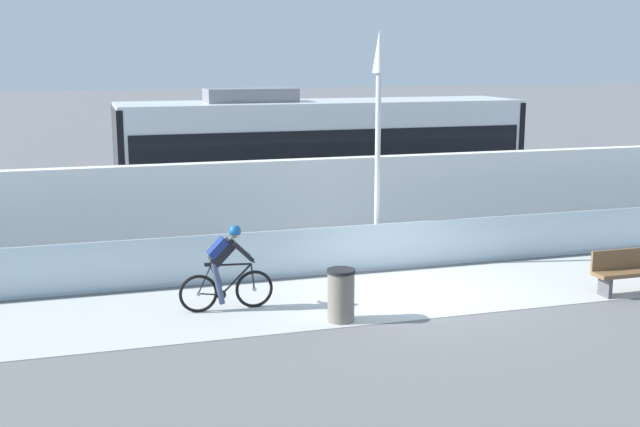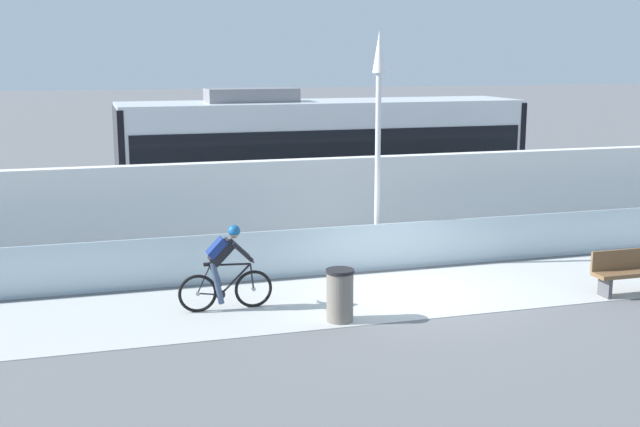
# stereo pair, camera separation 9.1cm
# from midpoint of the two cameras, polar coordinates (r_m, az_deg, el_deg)

# --- Properties ---
(ground_plane) EXTENTS (200.00, 200.00, 0.00)m
(ground_plane) POSITION_cam_midpoint_polar(r_m,az_deg,el_deg) (16.40, 6.88, -5.56)
(ground_plane) COLOR slate
(bike_path_deck) EXTENTS (32.00, 3.20, 0.01)m
(bike_path_deck) POSITION_cam_midpoint_polar(r_m,az_deg,el_deg) (16.39, 6.88, -5.54)
(bike_path_deck) COLOR beige
(bike_path_deck) RESTS_ON ground
(glass_parapet) EXTENTS (32.00, 0.05, 1.04)m
(glass_parapet) POSITION_cam_midpoint_polar(r_m,az_deg,el_deg) (17.91, 4.57, -2.36)
(glass_parapet) COLOR silver
(glass_parapet) RESTS_ON ground
(concrete_barrier_wall) EXTENTS (32.00, 0.36, 2.30)m
(concrete_barrier_wall) POSITION_cam_midpoint_polar(r_m,az_deg,el_deg) (19.44, 2.69, 0.62)
(concrete_barrier_wall) COLOR white
(concrete_barrier_wall) RESTS_ON ground
(tram_rail_near) EXTENTS (32.00, 0.08, 0.01)m
(tram_rail_near) POSITION_cam_midpoint_polar(r_m,az_deg,el_deg) (21.97, 0.53, -1.18)
(tram_rail_near) COLOR #595654
(tram_rail_near) RESTS_ON ground
(tram_rail_far) EXTENTS (32.00, 0.08, 0.01)m
(tram_rail_far) POSITION_cam_midpoint_polar(r_m,az_deg,el_deg) (23.32, -0.51, -0.46)
(tram_rail_far) COLOR #595654
(tram_rail_far) RESTS_ON ground
(tram) EXTENTS (11.06, 2.54, 3.81)m
(tram) POSITION_cam_midpoint_polar(r_m,az_deg,el_deg) (22.37, 0.29, 3.95)
(tram) COLOR silver
(tram) RESTS_ON ground
(cyclist_on_bike) EXTENTS (1.77, 0.58, 1.61)m
(cyclist_on_bike) POSITION_cam_midpoint_polar(r_m,az_deg,el_deg) (15.10, -6.54, -3.86)
(cyclist_on_bike) COLOR black
(cyclist_on_bike) RESTS_ON ground
(lamp_post_antenna) EXTENTS (0.28, 0.28, 5.20)m
(lamp_post_antenna) POSITION_cam_midpoint_polar(r_m,az_deg,el_deg) (17.75, 4.27, 6.59)
(lamp_post_antenna) COLOR gray
(lamp_post_antenna) RESTS_ON ground
(trash_bin) EXTENTS (0.51, 0.51, 0.96)m
(trash_bin) POSITION_cam_midpoint_polar(r_m,az_deg,el_deg) (14.45, 1.59, -5.78)
(trash_bin) COLOR slate
(trash_bin) RESTS_ON ground
(bench) EXTENTS (1.60, 0.45, 0.89)m
(bench) POSITION_cam_midpoint_polar(r_m,az_deg,el_deg) (17.22, 21.11, -3.78)
(bench) COLOR brown
(bench) RESTS_ON ground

